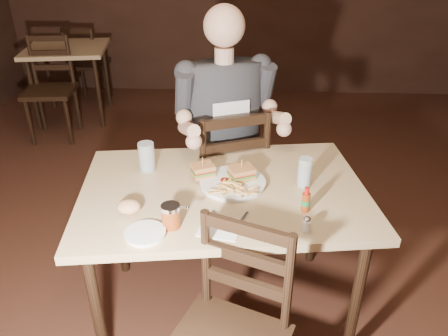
# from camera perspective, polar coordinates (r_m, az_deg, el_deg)

# --- Properties ---
(room_shell) EXTENTS (7.00, 7.00, 7.00)m
(room_shell) POSITION_cam_1_polar(r_m,az_deg,el_deg) (2.00, 5.33, 16.03)
(room_shell) COLOR #311911
(room_shell) RESTS_ON ground
(main_table) EXTENTS (1.44, 1.06, 0.77)m
(main_table) POSITION_cam_1_polar(r_m,az_deg,el_deg) (2.09, -0.08, -4.32)
(main_table) COLOR tan
(main_table) RESTS_ON ground
(bg_table) EXTENTS (0.92, 0.92, 0.77)m
(bg_table) POSITION_cam_1_polar(r_m,az_deg,el_deg) (4.97, -19.77, 13.66)
(bg_table) COLOR tan
(bg_table) RESTS_ON ground
(chair_far) EXTENTS (0.60, 0.63, 0.98)m
(chair_far) POSITION_cam_1_polar(r_m,az_deg,el_deg) (2.68, -0.04, -1.40)
(chair_far) COLOR black
(chair_far) RESTS_ON ground
(bg_chair_far) EXTENTS (0.43, 0.47, 0.89)m
(bg_chair_far) POSITION_cam_1_polar(r_m,az_deg,el_deg) (5.53, -17.31, 12.86)
(bg_chair_far) COLOR black
(bg_chair_far) RESTS_ON ground
(bg_chair_near) EXTENTS (0.50, 0.53, 0.96)m
(bg_chair_near) POSITION_cam_1_polar(r_m,az_deg,el_deg) (4.54, -21.82, 9.33)
(bg_chair_near) COLOR black
(bg_chair_near) RESTS_ON ground
(diner) EXTENTS (0.71, 0.64, 1.00)m
(diner) POSITION_cam_1_polar(r_m,az_deg,el_deg) (2.42, 0.35, 8.70)
(diner) COLOR #2A2C2F
(diner) RESTS_ON chair_far
(dinner_plate) EXTENTS (0.34, 0.34, 0.02)m
(dinner_plate) POSITION_cam_1_polar(r_m,az_deg,el_deg) (2.07, 1.15, -2.06)
(dinner_plate) COLOR white
(dinner_plate) RESTS_ON main_table
(sandwich_left) EXTENTS (0.13, 0.12, 0.09)m
(sandwich_left) POSITION_cam_1_polar(r_m,az_deg,el_deg) (2.09, -2.79, 0.12)
(sandwich_left) COLOR #CE894C
(sandwich_left) RESTS_ON dinner_plate
(sandwich_right) EXTENTS (0.14, 0.13, 0.10)m
(sandwich_right) POSITION_cam_1_polar(r_m,az_deg,el_deg) (2.07, 2.31, -0.17)
(sandwich_right) COLOR #CE894C
(sandwich_right) RESTS_ON dinner_plate
(fries_pile) EXTENTS (0.27, 0.20, 0.04)m
(fries_pile) POSITION_cam_1_polar(r_m,az_deg,el_deg) (1.99, 1.18, -2.48)
(fries_pile) COLOR #DDAA5B
(fries_pile) RESTS_ON dinner_plate
(ketchup_dollop) EXTENTS (0.05, 0.05, 0.01)m
(ketchup_dollop) POSITION_cam_1_polar(r_m,az_deg,el_deg) (2.07, 0.12, -1.57)
(ketchup_dollop) COLOR maroon
(ketchup_dollop) RESTS_ON dinner_plate
(glass_left) EXTENTS (0.09, 0.09, 0.15)m
(glass_left) POSITION_cam_1_polar(r_m,az_deg,el_deg) (2.20, -10.06, 1.46)
(glass_left) COLOR silver
(glass_left) RESTS_ON main_table
(glass_right) EXTENTS (0.07, 0.07, 0.14)m
(glass_right) POSITION_cam_1_polar(r_m,az_deg,el_deg) (2.06, 10.48, -0.55)
(glass_right) COLOR silver
(glass_right) RESTS_ON main_table
(hot_sauce) EXTENTS (0.04, 0.04, 0.12)m
(hot_sauce) POSITION_cam_1_polar(r_m,az_deg,el_deg) (1.89, 10.67, -4.03)
(hot_sauce) COLOR maroon
(hot_sauce) RESTS_ON main_table
(salt_shaker) EXTENTS (0.04, 0.04, 0.06)m
(salt_shaker) POSITION_cam_1_polar(r_m,az_deg,el_deg) (1.79, 10.70, -7.27)
(salt_shaker) COLOR white
(salt_shaker) RESTS_ON main_table
(syrup_dispenser) EXTENTS (0.09, 0.09, 0.10)m
(syrup_dispenser) POSITION_cam_1_polar(r_m,az_deg,el_deg) (1.78, -6.94, -6.24)
(syrup_dispenser) COLOR maroon
(syrup_dispenser) RESTS_ON main_table
(napkin) EXTENTS (0.19, 0.18, 0.00)m
(napkin) POSITION_cam_1_polar(r_m,az_deg,el_deg) (1.79, -0.56, -7.79)
(napkin) COLOR white
(napkin) RESTS_ON main_table
(knife) EXTENTS (0.12, 0.16, 0.00)m
(knife) POSITION_cam_1_polar(r_m,az_deg,el_deg) (1.81, 0.08, -7.05)
(knife) COLOR silver
(knife) RESTS_ON napkin
(fork) EXTENTS (0.07, 0.15, 0.00)m
(fork) POSITION_cam_1_polar(r_m,az_deg,el_deg) (1.82, 2.16, -7.01)
(fork) COLOR silver
(fork) RESTS_ON napkin
(side_plate) EXTENTS (0.18, 0.18, 0.01)m
(side_plate) POSITION_cam_1_polar(r_m,az_deg,el_deg) (1.77, -10.24, -8.50)
(side_plate) COLOR white
(side_plate) RESTS_ON main_table
(bread_roll) EXTENTS (0.11, 0.09, 0.06)m
(bread_roll) POSITION_cam_1_polar(r_m,az_deg,el_deg) (1.88, -12.32, -4.97)
(bread_roll) COLOR tan
(bread_roll) RESTS_ON side_plate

